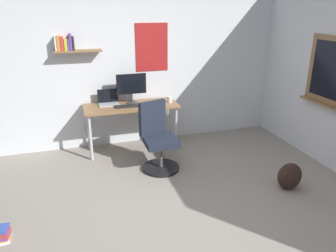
# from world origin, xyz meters

# --- Properties ---
(ground_plane) EXTENTS (5.20, 5.20, 0.00)m
(ground_plane) POSITION_xyz_m (0.00, 0.00, 0.00)
(ground_plane) COLOR gray
(ground_plane) RESTS_ON ground
(wall_back) EXTENTS (5.00, 0.30, 2.60)m
(wall_back) POSITION_xyz_m (-0.01, 2.45, 1.30)
(wall_back) COLOR silver
(wall_back) RESTS_ON ground
(desk) EXTENTS (1.43, 0.57, 0.73)m
(desk) POSITION_xyz_m (-0.14, 2.08, 0.65)
(desk) COLOR olive
(desk) RESTS_ON ground
(office_chair) EXTENTS (0.53, 0.55, 0.95)m
(office_chair) POSITION_xyz_m (0.09, 1.34, 0.41)
(office_chair) COLOR black
(office_chair) RESTS_ON ground
(laptop) EXTENTS (0.31, 0.21, 0.23)m
(laptop) POSITION_xyz_m (-0.46, 2.22, 0.79)
(laptop) COLOR #ADAFB5
(laptop) RESTS_ON desk
(monitor_primary) EXTENTS (0.46, 0.17, 0.46)m
(monitor_primary) POSITION_xyz_m (-0.10, 2.17, 1.00)
(monitor_primary) COLOR #38383D
(monitor_primary) RESTS_ON desk
(keyboard) EXTENTS (0.37, 0.13, 0.02)m
(keyboard) POSITION_xyz_m (-0.21, 2.01, 0.74)
(keyboard) COLOR black
(keyboard) RESTS_ON desk
(computer_mouse) EXTENTS (0.10, 0.06, 0.03)m
(computer_mouse) POSITION_xyz_m (0.07, 2.01, 0.75)
(computer_mouse) COLOR #262628
(computer_mouse) RESTS_ON desk
(coffee_mug) EXTENTS (0.08, 0.08, 0.09)m
(coffee_mug) POSITION_xyz_m (0.48, 2.06, 0.78)
(coffee_mug) COLOR silver
(coffee_mug) RESTS_ON desk
(backpack) EXTENTS (0.32, 0.22, 0.35)m
(backpack) POSITION_xyz_m (1.50, 0.31, 0.17)
(backpack) COLOR black
(backpack) RESTS_ON ground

